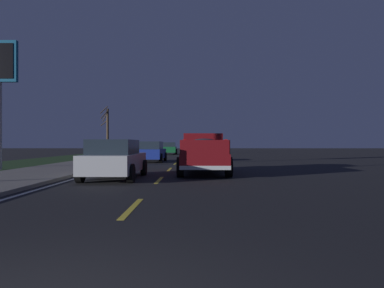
# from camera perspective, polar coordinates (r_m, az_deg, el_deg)

# --- Properties ---
(ground) EXTENTS (144.00, 144.00, 0.00)m
(ground) POSITION_cam_1_polar(r_m,az_deg,el_deg) (29.37, -2.18, -2.63)
(ground) COLOR black
(sidewalk_shoulder) EXTENTS (108.00, 4.00, 0.12)m
(sidewalk_shoulder) POSITION_cam_1_polar(r_m,az_deg,el_deg) (30.18, -13.06, -2.45)
(sidewalk_shoulder) COLOR slate
(sidewalk_shoulder) RESTS_ON ground
(grass_verge) EXTENTS (108.00, 6.00, 0.01)m
(grass_verge) POSITION_cam_1_polar(r_m,az_deg,el_deg) (31.72, -21.88, -2.43)
(grass_verge) COLOR #1E3819
(grass_verge) RESTS_ON ground
(lane_markings) EXTENTS (108.98, 3.54, 0.01)m
(lane_markings) POSITION_cam_1_polar(r_m,az_deg,el_deg) (32.13, -6.44, -2.39)
(lane_markings) COLOR yellow
(lane_markings) RESTS_ON ground
(pickup_truck) EXTENTS (5.42, 2.29, 1.87)m
(pickup_truck) POSITION_cam_1_polar(r_m,az_deg,el_deg) (16.16, 1.87, -1.38)
(pickup_truck) COLOR maroon
(pickup_truck) RESTS_ON ground
(sedan_silver) EXTENTS (4.41, 2.03, 1.54)m
(sedan_silver) POSITION_cam_1_polar(r_m,az_deg,el_deg) (13.99, -12.55, -2.41)
(sedan_silver) COLOR #B2B5BA
(sedan_silver) RESTS_ON ground
(sedan_green) EXTENTS (4.44, 2.09, 1.54)m
(sedan_green) POSITION_cam_1_polar(r_m,az_deg,el_deg) (44.18, -3.81, -0.70)
(sedan_green) COLOR #14592D
(sedan_green) RESTS_ON ground
(sedan_blue) EXTENTS (4.43, 2.08, 1.54)m
(sedan_blue) POSITION_cam_1_polar(r_m,az_deg,el_deg) (26.31, -6.73, -1.24)
(sedan_blue) COLOR navy
(sedan_blue) RESTS_ON ground
(bare_tree_far) EXTENTS (1.54, 0.99, 5.97)m
(bare_tree_far) POSITION_cam_1_polar(r_m,az_deg,el_deg) (43.46, -13.75, 2.23)
(bare_tree_far) COLOR #423323
(bare_tree_far) RESTS_ON ground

